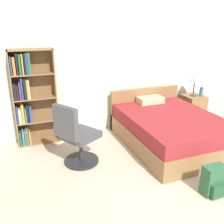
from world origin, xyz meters
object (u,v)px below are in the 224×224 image
(bed, at_px, (168,128))
(backpack_green, at_px, (214,181))
(bookshelf, at_px, (29,97))
(nightstand, at_px, (192,108))
(office_chair, at_px, (76,138))
(water_bottle, at_px, (201,92))
(table_lamp, at_px, (195,78))

(bed, relative_size, backpack_green, 5.14)
(bookshelf, height_order, bed, bookshelf)
(bed, bearing_deg, nightstand, 34.42)
(bed, bearing_deg, bookshelf, 159.07)
(office_chair, bearing_deg, nightstand, 17.62)
(bookshelf, relative_size, backpack_green, 4.26)
(bookshelf, relative_size, office_chair, 1.68)
(bed, xyz_separation_m, nightstand, (1.11, 0.76, 0.01))
(backpack_green, bearing_deg, water_bottle, 55.16)
(nightstand, bearing_deg, water_bottle, -51.86)
(bookshelf, bearing_deg, backpack_green, -48.99)
(bookshelf, bearing_deg, bed, -20.93)
(office_chair, height_order, water_bottle, office_chair)
(office_chair, xyz_separation_m, water_bottle, (2.91, 0.78, 0.23))
(table_lamp, bearing_deg, nightstand, 36.11)
(office_chair, relative_size, nightstand, 1.68)
(bookshelf, distance_m, office_chair, 1.23)
(nightstand, height_order, water_bottle, water_bottle)
(office_chair, xyz_separation_m, backpack_green, (1.45, -1.32, -0.27))
(nightstand, bearing_deg, office_chair, -162.38)
(backpack_green, bearing_deg, nightstand, 58.29)
(bed, distance_m, water_bottle, 1.42)
(bookshelf, distance_m, backpack_green, 3.16)
(bookshelf, distance_m, water_bottle, 3.49)
(bed, height_order, nightstand, bed)
(table_lamp, xyz_separation_m, water_bottle, (0.14, -0.08, -0.29))
(office_chair, distance_m, backpack_green, 1.98)
(backpack_green, bearing_deg, table_lamp, 58.75)
(bed, bearing_deg, water_bottle, 28.17)
(bookshelf, relative_size, water_bottle, 8.44)
(table_lamp, bearing_deg, bed, -145.65)
(office_chair, relative_size, water_bottle, 5.02)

